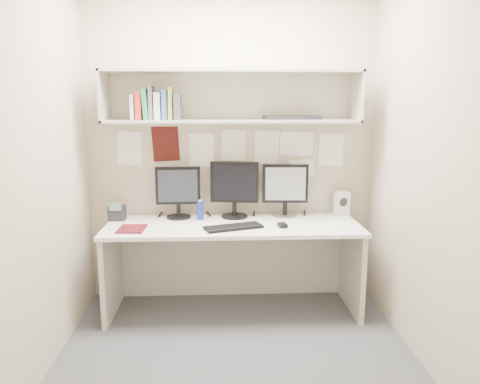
{
  "coord_description": "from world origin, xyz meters",
  "views": [
    {
      "loc": [
        -0.11,
        -2.94,
        1.67
      ],
      "look_at": [
        0.04,
        0.35,
        1.04
      ],
      "focal_mm": 35.0,
      "sensor_mm": 36.0,
      "label": 1
    }
  ],
  "objects_px": {
    "desk": "(233,267)",
    "desk_phone": "(117,213)",
    "monitor_left": "(178,190)",
    "speaker": "(342,203)",
    "keyboard": "(234,227)",
    "monitor_center": "(234,187)",
    "maroon_notebook": "(132,229)",
    "monitor_right": "(285,188)"
  },
  "relations": [
    {
      "from": "keyboard",
      "to": "desk_phone",
      "type": "height_order",
      "value": "desk_phone"
    },
    {
      "from": "monitor_right",
      "to": "desk_phone",
      "type": "distance_m",
      "value": 1.4
    },
    {
      "from": "monitor_right",
      "to": "speaker",
      "type": "distance_m",
      "value": 0.51
    },
    {
      "from": "monitor_right",
      "to": "desk_phone",
      "type": "relative_size",
      "value": 2.82
    },
    {
      "from": "maroon_notebook",
      "to": "speaker",
      "type": "bearing_deg",
      "value": 14.86
    },
    {
      "from": "monitor_left",
      "to": "monitor_right",
      "type": "bearing_deg",
      "value": -3.21
    },
    {
      "from": "desk",
      "to": "desk_phone",
      "type": "relative_size",
      "value": 12.77
    },
    {
      "from": "maroon_notebook",
      "to": "desk",
      "type": "bearing_deg",
      "value": 12.91
    },
    {
      "from": "speaker",
      "to": "monitor_center",
      "type": "bearing_deg",
      "value": 165.3
    },
    {
      "from": "monitor_center",
      "to": "desk_phone",
      "type": "relative_size",
      "value": 2.97
    },
    {
      "from": "monitor_left",
      "to": "maroon_notebook",
      "type": "xyz_separation_m",
      "value": [
        -0.32,
        -0.36,
        -0.23
      ]
    },
    {
      "from": "desk",
      "to": "maroon_notebook",
      "type": "relative_size",
      "value": 8.36
    },
    {
      "from": "desk",
      "to": "monitor_center",
      "type": "relative_size",
      "value": 4.3
    },
    {
      "from": "monitor_right",
      "to": "maroon_notebook",
      "type": "xyz_separation_m",
      "value": [
        -1.21,
        -0.36,
        -0.24
      ]
    },
    {
      "from": "keyboard",
      "to": "desk_phone",
      "type": "relative_size",
      "value": 2.8
    },
    {
      "from": "monitor_right",
      "to": "speaker",
      "type": "relative_size",
      "value": 2.11
    },
    {
      "from": "monitor_right",
      "to": "monitor_center",
      "type": "bearing_deg",
      "value": -176.46
    },
    {
      "from": "desk",
      "to": "keyboard",
      "type": "height_order",
      "value": "keyboard"
    },
    {
      "from": "maroon_notebook",
      "to": "monitor_right",
      "type": "bearing_deg",
      "value": 18.94
    },
    {
      "from": "desk",
      "to": "monitor_center",
      "type": "xyz_separation_m",
      "value": [
        0.02,
        0.22,
        0.62
      ]
    },
    {
      "from": "keyboard",
      "to": "speaker",
      "type": "distance_m",
      "value": 1.01
    },
    {
      "from": "monitor_left",
      "to": "speaker",
      "type": "relative_size",
      "value": 2.04
    },
    {
      "from": "monitor_left",
      "to": "desk_phone",
      "type": "distance_m",
      "value": 0.53
    },
    {
      "from": "monitor_center",
      "to": "monitor_right",
      "type": "distance_m",
      "value": 0.42
    },
    {
      "from": "monitor_left",
      "to": "keyboard",
      "type": "height_order",
      "value": "monitor_left"
    },
    {
      "from": "keyboard",
      "to": "monitor_center",
      "type": "bearing_deg",
      "value": 67.61
    },
    {
      "from": "maroon_notebook",
      "to": "monitor_left",
      "type": "bearing_deg",
      "value": 50.67
    },
    {
      "from": "maroon_notebook",
      "to": "desk_phone",
      "type": "height_order",
      "value": "desk_phone"
    },
    {
      "from": "speaker",
      "to": "keyboard",
      "type": "bearing_deg",
      "value": -173.28
    },
    {
      "from": "monitor_center",
      "to": "monitor_right",
      "type": "relative_size",
      "value": 1.05
    },
    {
      "from": "monitor_center",
      "to": "keyboard",
      "type": "distance_m",
      "value": 0.44
    },
    {
      "from": "keyboard",
      "to": "maroon_notebook",
      "type": "distance_m",
      "value": 0.77
    },
    {
      "from": "desk_phone",
      "to": "desk",
      "type": "bearing_deg",
      "value": -7.54
    },
    {
      "from": "monitor_left",
      "to": "maroon_notebook",
      "type": "relative_size",
      "value": 1.78
    },
    {
      "from": "maroon_notebook",
      "to": "monitor_center",
      "type": "bearing_deg",
      "value": 27.02
    },
    {
      "from": "monitor_left",
      "to": "speaker",
      "type": "xyz_separation_m",
      "value": [
        1.38,
        0.02,
        -0.13
      ]
    },
    {
      "from": "monitor_left",
      "to": "monitor_center",
      "type": "distance_m",
      "value": 0.47
    },
    {
      "from": "speaker",
      "to": "maroon_notebook",
      "type": "distance_m",
      "value": 1.74
    },
    {
      "from": "keyboard",
      "to": "desk_phone",
      "type": "bearing_deg",
      "value": 142.7
    },
    {
      "from": "desk",
      "to": "monitor_left",
      "type": "bearing_deg",
      "value": 153.8
    },
    {
      "from": "monitor_left",
      "to": "keyboard",
      "type": "bearing_deg",
      "value": -42.85
    },
    {
      "from": "monitor_right",
      "to": "keyboard",
      "type": "xyz_separation_m",
      "value": [
        -0.44,
        -0.37,
        -0.23
      ]
    }
  ]
}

